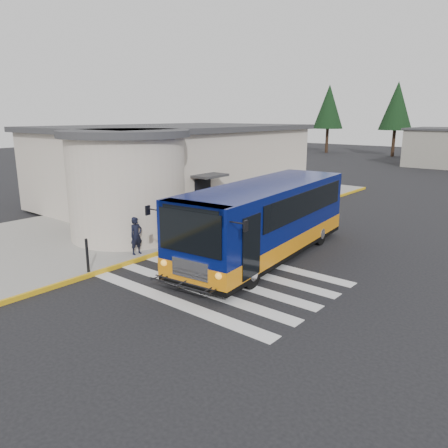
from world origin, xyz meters
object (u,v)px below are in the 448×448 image
Objects in this scene: pedestrian_a at (136,236)px; pedestrian_b at (118,222)px; bollard at (87,255)px; transit_bus at (265,223)px.

pedestrian_b reaches higher than pedestrian_a.
bollard is at bearing -169.89° from pedestrian_a.
pedestrian_a is 1.24× the size of bollard.
transit_bus reaches higher than bollard.
transit_bus is 6.56× the size of pedestrian_b.
pedestrian_a is (-3.88, -3.37, -0.51)m from transit_bus.
bollard is (2.51, -3.22, -0.20)m from pedestrian_b.
transit_bus is at bearing -45.91° from pedestrian_a.
pedestrian_b is at bearing -162.81° from transit_bus.
pedestrian_a is 0.93× the size of pedestrian_b.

